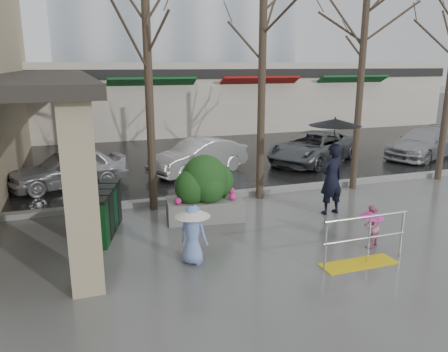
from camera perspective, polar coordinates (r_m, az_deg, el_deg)
ground at (r=9.70m, az=6.62°, el=-9.52°), size 120.00×120.00×0.00m
street_asphalt at (r=30.47m, az=-11.50°, el=6.77°), size 120.00×36.00×0.01m
curb at (r=13.16m, az=-0.85°, el=-2.56°), size 120.00×0.30×0.15m
canopy_slab at (r=16.00m, az=-22.70°, el=12.29°), size 2.80×18.00×0.25m
pillar_front at (r=7.78m, az=-18.18°, el=-2.53°), size 0.55×0.55×3.50m
pillar_back at (r=14.14m, az=-18.77°, el=4.83°), size 0.55×0.55×3.50m
storefront_row at (r=26.66m, az=-6.19°, el=10.26°), size 34.00×6.74×4.00m
handrail at (r=9.28m, az=17.65°, el=-8.77°), size 1.90×0.50×1.03m
tree_west at (r=11.78m, az=-10.17°, el=19.88°), size 3.20×3.20×6.80m
tree_midwest at (r=12.71m, az=5.15°, el=20.31°), size 3.20×3.20×7.00m
tree_mideast at (r=14.33m, az=17.87°, el=17.53°), size 3.20×3.20×6.50m
woman at (r=11.80m, az=14.02°, el=2.10°), size 1.36×1.36×2.61m
child_pink at (r=10.12m, az=18.66°, el=-5.83°), size 0.58×0.55×0.95m
child_blue at (r=8.78m, az=-4.08°, el=-6.93°), size 0.72×0.72×1.23m
planter at (r=11.23m, az=-2.52°, el=-1.67°), size 2.05×1.22×1.70m
news_boxes at (r=10.67m, az=-15.27°, el=-4.51°), size 0.96×2.02×1.10m
car_a at (r=15.09m, az=-19.62°, el=0.99°), size 3.97×2.51×1.26m
car_b at (r=16.06m, az=-3.31°, el=2.58°), size 4.04×2.76×1.26m
car_c at (r=18.08m, az=11.54°, el=3.65°), size 4.96×4.13×1.26m
car_d at (r=20.64m, az=24.71°, el=3.94°), size 4.69×3.22×1.26m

